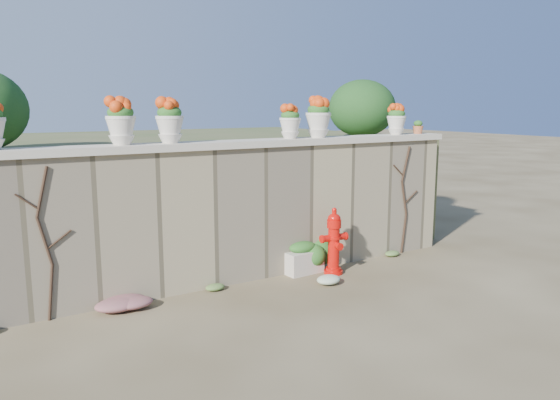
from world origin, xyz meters
TOP-DOWN VIEW (x-y plane):
  - ground at (0.00, 0.00)m, footprint 80.00×80.00m
  - stone_wall at (0.00, 1.80)m, footprint 8.00×0.40m
  - wall_cap at (0.00, 1.80)m, footprint 8.10×0.52m
  - raised_fill at (0.00, 5.00)m, footprint 9.00×6.00m
  - back_shrub_right at (3.40, 3.00)m, footprint 1.30×1.30m
  - vine_left at (-2.67, 1.58)m, footprint 0.60×0.04m
  - vine_right at (3.23, 1.58)m, footprint 0.60×0.04m
  - fire_hydrant at (1.42, 1.25)m, footprint 0.45×0.32m
  - planter_box at (1.04, 1.55)m, footprint 0.62×0.39m
  - green_shrub at (1.34, 1.55)m, footprint 0.61×0.55m
  - magenta_clump at (-1.82, 1.45)m, footprint 0.80×0.53m
  - white_flowers at (1.06, 0.82)m, footprint 0.48×0.39m
  - urn_pot_1 at (-1.64, 1.80)m, footprint 0.39×0.39m
  - urn_pot_2 at (-0.98, 1.80)m, footprint 0.38×0.38m
  - urn_pot_3 at (0.96, 1.80)m, footprint 0.33×0.33m
  - urn_pot_4 at (1.49, 1.80)m, footprint 0.40×0.40m
  - urn_pot_5 at (3.17, 1.80)m, footprint 0.33×0.33m
  - terracotta_pot at (3.71, 1.80)m, footprint 0.19×0.19m

SIDE VIEW (x-z plane):
  - ground at x=0.00m, z-range 0.00..0.00m
  - white_flowers at x=1.06m, z-range 0.00..0.17m
  - magenta_clump at x=-1.82m, z-range 0.00..0.21m
  - planter_box at x=1.04m, z-range -0.02..0.48m
  - green_shrub at x=1.34m, z-range 0.00..0.58m
  - fire_hydrant at x=1.42m, z-range 0.00..1.05m
  - vine_left at x=-2.67m, z-range 0.04..1.94m
  - vine_right at x=3.23m, z-range 0.04..1.94m
  - stone_wall at x=0.00m, z-range 0.00..2.00m
  - raised_fill at x=0.00m, z-range 0.00..2.00m
  - wall_cap at x=0.00m, z-range 2.00..2.10m
  - terracotta_pot at x=3.71m, z-range 2.09..2.32m
  - urn_pot_3 at x=0.96m, z-range 2.10..2.61m
  - urn_pot_5 at x=3.17m, z-range 2.10..2.62m
  - urn_pot_2 at x=-0.98m, z-range 2.10..2.69m
  - urn_pot_1 at x=-1.64m, z-range 2.10..2.70m
  - urn_pot_4 at x=1.49m, z-range 2.10..2.73m
  - back_shrub_right at x=3.40m, z-range 2.00..3.10m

